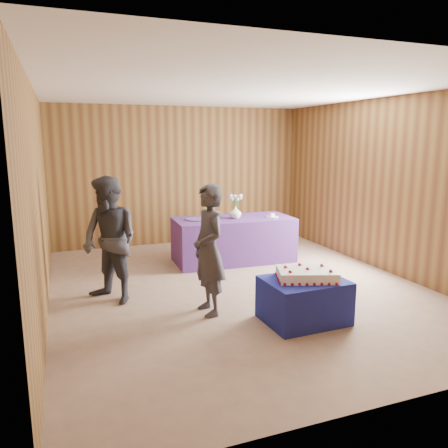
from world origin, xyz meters
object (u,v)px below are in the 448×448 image
guest_right (110,240)px  serving_table (234,240)px  sheet_cake (307,274)px  guest_left (209,250)px  cake_table (304,300)px  vase (235,212)px

guest_right → serving_table: bearing=83.8°
sheet_cake → guest_right: bearing=164.1°
sheet_cake → guest_right: 2.47m
serving_table → guest_left: size_ratio=1.28×
cake_table → guest_left: guest_left is taller
cake_table → vase: 2.68m
cake_table → guest_right: guest_right is taller
cake_table → vase: vase is taller
cake_table → vase: size_ratio=4.31×
cake_table → guest_right: (-1.99, 1.41, 0.56)m
cake_table → sheet_cake: size_ratio=1.14×
cake_table → serving_table: bearing=84.3°
cake_table → guest_right: 2.50m
vase → guest_right: guest_right is taller
guest_left → guest_right: guest_right is taller
guest_left → guest_right: 1.32m
serving_table → sheet_cake: size_ratio=2.54×
cake_table → serving_table: size_ratio=0.45×
cake_table → serving_table: 2.65m
cake_table → guest_right: size_ratio=0.56×
sheet_cake → guest_right: guest_right is taller
cake_table → serving_table: (0.19, 2.64, 0.12)m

